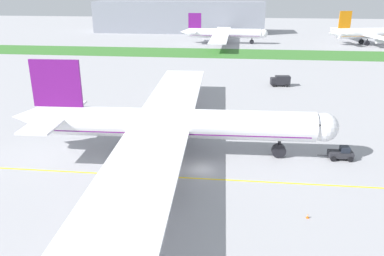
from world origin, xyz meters
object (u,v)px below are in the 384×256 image
parked_airliner_far_centre (369,33)px  parked_airliner_far_left (223,33)px  service_truck_baggage_loader (280,81)px  ground_crew_wingwalker_port (107,196)px  traffic_cone_near_nose (308,216)px  airliner_foreground (169,124)px  pushback_tug (341,153)px  ground_crew_marshaller_front (125,162)px

parked_airliner_far_centre → parked_airliner_far_left: bearing=-177.2°
service_truck_baggage_loader → parked_airliner_far_left: size_ratio=0.08×
ground_crew_wingwalker_port → traffic_cone_near_nose: ground_crew_wingwalker_port is taller
traffic_cone_near_nose → ground_crew_wingwalker_port: bearing=178.3°
ground_crew_wingwalker_port → traffic_cone_near_nose: 25.95m
service_truck_baggage_loader → airliner_foreground: bearing=-115.1°
ground_crew_wingwalker_port → parked_airliner_far_left: size_ratio=0.02×
airliner_foreground → ground_crew_wingwalker_port: (-5.58, -16.72, -4.39)m
ground_crew_wingwalker_port → parked_airliner_far_left: parked_airliner_far_left is taller
pushback_tug → ground_crew_marshaller_front: size_ratio=3.60×
traffic_cone_near_nose → service_truck_baggage_loader: 67.95m
ground_crew_wingwalker_port → parked_airliner_far_left: bearing=86.3°
pushback_tug → ground_crew_marshaller_front: (-34.71, -7.01, -0.06)m
traffic_cone_near_nose → parked_airliner_far_centre: size_ratio=0.01×
ground_crew_wingwalker_port → service_truck_baggage_loader: size_ratio=0.30×
pushback_tug → service_truck_baggage_loader: service_truck_baggage_loader is taller
airliner_foreground → parked_airliner_far_left: airliner_foreground is taller
ground_crew_marshaller_front → service_truck_baggage_loader: (29.68, 56.45, 0.60)m
ground_crew_wingwalker_port → traffic_cone_near_nose: bearing=-1.7°
service_truck_baggage_loader → ground_crew_wingwalker_port: bearing=-113.5°
pushback_tug → parked_airliner_far_left: 135.49m
service_truck_baggage_loader → parked_airliner_far_left: 86.05m
service_truck_baggage_loader → parked_airliner_far_centre: (50.03, 87.17, 3.78)m
airliner_foreground → ground_crew_marshaller_front: 9.66m
parked_airliner_far_centre → pushback_tug: bearing=-108.2°
ground_crew_wingwalker_port → service_truck_baggage_loader: 73.16m
service_truck_baggage_loader → traffic_cone_near_nose: bearing=-92.8°
ground_crew_wingwalker_port → service_truck_baggage_loader: (29.21, 67.08, 0.55)m
parked_airliner_far_centre → service_truck_baggage_loader: bearing=-119.9°
traffic_cone_near_nose → airliner_foreground: bearing=139.3°
airliner_foreground → parked_airliner_far_left: size_ratio=1.31×
pushback_tug → parked_airliner_far_left: (-24.46, 133.21, 3.84)m
service_truck_baggage_loader → parked_airliner_far_left: bearing=103.1°
pushback_tug → parked_airliner_far_left: size_ratio=0.09×
ground_crew_wingwalker_port → ground_crew_marshaller_front: bearing=92.5°
ground_crew_marshaller_front → service_truck_baggage_loader: size_ratio=0.28×
airliner_foreground → service_truck_baggage_loader: bearing=64.9°
pushback_tug → parked_airliner_far_centre: size_ratio=0.09×
pushback_tug → ground_crew_wingwalker_port: pushback_tug is taller
ground_crew_wingwalker_port → pushback_tug: bearing=27.2°
pushback_tug → ground_crew_marshaller_front: bearing=-168.6°
ground_crew_wingwalker_port → ground_crew_marshaller_front: size_ratio=1.05×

